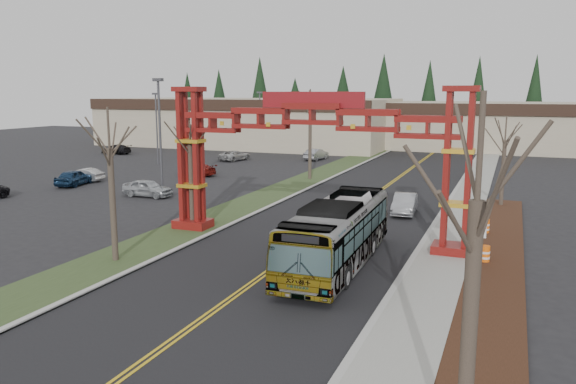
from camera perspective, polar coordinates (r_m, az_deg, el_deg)
The scene contains 33 objects.
road at distance 39.42m, azimuth 5.81°, elevation -2.48°, with size 12.00×110.00×0.02m, color black.
lane_line_left at distance 39.45m, azimuth 5.64°, elevation -2.45°, with size 0.12×100.00×0.01m, color gold.
lane_line_right at distance 39.38m, azimuth 5.98°, elevation -2.47°, with size 0.12×100.00×0.01m, color gold.
curb_right at distance 38.21m, azimuth 14.71°, elevation -3.07°, with size 0.30×110.00×0.15m, color #AFAEA9.
sidewalk_right at distance 38.07m, azimuth 16.88°, elevation -3.23°, with size 2.60×110.00×0.14m, color gray.
landscape_strip at distance 23.58m, azimuth 19.84°, elevation -11.69°, with size 2.60×50.00×0.12m, color black.
grass_median at distance 42.27m, azimuth -4.66°, elevation -1.56°, with size 4.00×110.00×0.08m, color #324221.
curb_left at distance 41.49m, azimuth -2.37°, elevation -1.71°, with size 0.30×110.00×0.15m, color #AFAEA9.
gateway_arch at distance 31.91m, azimuth 2.47°, elevation 5.45°, with size 18.20×1.60×8.90m.
retail_building_west at distance 93.37m, azimuth -3.89°, elevation 7.15°, with size 46.00×22.30×7.50m.
retail_building_east at distance 92.08m, azimuth 21.68°, elevation 6.27°, with size 38.00×20.30×7.00m.
conifer_treeline at distance 104.52m, azimuth 16.45°, elevation 8.58°, with size 116.10×5.60×13.00m.
transit_bus at distance 28.00m, azimuth 5.05°, elevation -4.22°, with size 2.79×11.92×3.32m, color #B0B1B8.
silver_sedan at distance 40.84m, azimuth 11.77°, elevation -1.19°, with size 1.51×4.33×1.43m, color #A5A8AD.
parked_car_near_a at distance 47.91m, azimuth -14.09°, elevation 0.39°, with size 1.72×4.27×1.45m, color #B7BBC0.
parked_car_near_b at distance 57.99m, azimuth -19.95°, elevation 1.65°, with size 1.35×3.86×1.27m, color #BABABA.
parked_car_mid_a at distance 59.00m, azimuth -9.28°, elevation 2.25°, with size 1.74×4.28×1.24m, color maroon.
parked_car_mid_b at distance 55.71m, azimuth -20.88°, elevation 1.39°, with size 1.78×4.43×1.51m, color navy.
parked_car_far_a at distance 71.91m, azimuth 2.88°, elevation 3.85°, with size 1.53×4.38×1.44m, color #93949A.
parked_car_far_b at distance 71.53m, azimuth -5.42°, elevation 3.71°, with size 2.13×4.61×1.28m, color #BBBBBB.
parked_car_far_c at distance 82.48m, azimuth -17.08°, elevation 4.18°, with size 1.86×4.58×1.33m, color black.
bare_tree_median_near at distance 29.29m, azimuth -17.67°, elevation 4.15°, with size 3.11×3.11×7.87m.
bare_tree_median_mid at distance 35.37m, azimuth -9.93°, elevation 4.87°, with size 2.96×2.96×7.42m.
bare_tree_median_far at distance 55.23m, azimuth 2.27°, elevation 8.10°, with size 3.30×3.30×8.86m.
bare_tree_right_near at distance 12.02m, azimuth 18.65°, elevation -1.09°, with size 3.35×3.35×8.61m.
bare_tree_right_far at distance 45.04m, azimuth 21.17°, elevation 4.60°, with size 2.96×2.96×6.75m.
light_pole_near at distance 48.96m, azimuth -12.89°, elevation 6.41°, with size 0.84×0.42×9.71m.
light_pole_mid at distance 68.84m, azimuth -13.21°, elevation 6.81°, with size 0.74×0.37×8.48m.
light_pole_far at distance 80.95m, azimuth -2.88°, elevation 7.58°, with size 0.75×0.37×8.62m.
street_sign at distance 28.67m, azimuth 18.96°, elevation -4.42°, with size 0.52×0.13×2.30m.
barrel_south at distance 30.26m, azimuth 19.36°, elevation -6.02°, with size 0.50×0.50×0.92m.
barrel_mid at distance 31.65m, azimuth 18.63°, elevation -5.16°, with size 0.57×0.57×1.05m.
barrel_north at distance 36.35m, azimuth 19.39°, elevation -3.35°, with size 0.51×0.51×0.94m.
Camera 1 is at (10.61, -11.98, 8.59)m, focal length 35.00 mm.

